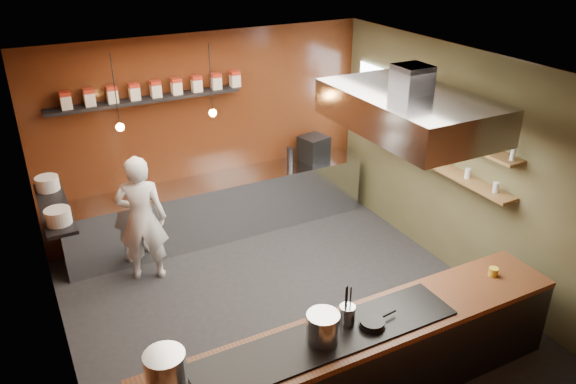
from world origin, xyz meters
TOP-DOWN VIEW (x-y plane):
  - floor at (0.00, 0.00)m, footprint 5.00×5.00m
  - back_wall at (0.00, 2.50)m, footprint 5.00×0.00m
  - left_wall at (-2.50, 0.00)m, footprint 0.00×5.00m
  - right_wall at (2.50, 0.00)m, footprint 0.00×5.00m
  - ceiling at (0.00, 0.00)m, footprint 5.00×5.00m
  - window_pane at (2.45, 1.70)m, footprint 0.00×1.00m
  - prep_counter at (0.00, 2.17)m, footprint 4.60×0.65m
  - pass_counter at (-0.00, -1.60)m, footprint 4.40×0.72m
  - tin_shelf at (-0.90, 2.36)m, footprint 2.60×0.26m
  - plate_shelf at (-2.34, 1.00)m, footprint 0.30×1.40m
  - bottle_shelf_upper at (2.34, 0.30)m, footprint 0.26×2.80m
  - bottle_shelf_lower at (2.34, 0.30)m, footprint 0.26×2.80m
  - extractor_hood at (1.30, -0.40)m, footprint 1.20×2.00m
  - pendant_left at (-1.40, 1.70)m, footprint 0.10×0.10m
  - pendant_right at (-0.20, 1.70)m, footprint 0.10×0.10m
  - storage_tins at (-0.75, 2.36)m, footprint 2.43×0.13m
  - plate_stacks at (-2.34, 1.00)m, footprint 0.26×1.16m
  - bottles at (2.34, 0.30)m, footprint 0.06×2.66m
  - wine_glasses at (2.34, 0.30)m, footprint 0.07×2.37m
  - stockpot_large at (-1.88, -1.50)m, footprint 0.42×0.42m
  - stockpot_small at (-0.47, -1.61)m, footprint 0.36×0.36m
  - utensil_crock at (-0.14, -1.51)m, footprint 0.19×0.19m
  - frying_pan at (0.05, -1.66)m, footprint 0.42×0.25m
  - butter_jar at (1.70, -1.55)m, footprint 0.13×0.13m
  - espresso_machine at (1.63, 2.19)m, footprint 0.47×0.46m
  - chef at (-1.31, 1.54)m, footprint 0.75×0.62m

SIDE VIEW (x-z plane):
  - floor at x=0.00m, z-range 0.00..0.00m
  - prep_counter at x=0.00m, z-range 0.00..0.90m
  - pass_counter at x=0.00m, z-range 0.00..0.94m
  - chef at x=-1.31m, z-range 0.00..1.76m
  - butter_jar at x=1.70m, z-range 0.92..1.01m
  - frying_pan at x=0.05m, z-range 0.94..1.00m
  - utensil_crock at x=-0.14m, z-range 0.94..1.13m
  - stockpot_small at x=-0.47m, z-range 0.94..1.22m
  - espresso_machine at x=1.63m, z-range 0.90..1.30m
  - stockpot_large at x=-1.88m, z-range 0.94..1.27m
  - bottle_shelf_lower at x=2.34m, z-range 1.43..1.47m
  - back_wall at x=0.00m, z-range -1.00..4.00m
  - left_wall at x=-2.50m, z-range -1.00..4.00m
  - right_wall at x=2.50m, z-range -1.00..4.00m
  - wine_glasses at x=2.34m, z-range 1.47..1.60m
  - plate_shelf at x=-2.34m, z-range 1.53..1.57m
  - plate_stacks at x=-2.34m, z-range 1.57..1.73m
  - window_pane at x=2.45m, z-range 1.40..2.40m
  - bottle_shelf_upper at x=2.34m, z-range 1.90..1.94m
  - bottles at x=2.34m, z-range 1.94..2.18m
  - pendant_left at x=-1.40m, z-range 1.68..2.63m
  - pendant_right at x=-0.20m, z-range 1.68..2.63m
  - tin_shelf at x=-0.90m, z-range 2.18..2.22m
  - storage_tins at x=-0.75m, z-range 2.22..2.44m
  - extractor_hood at x=1.30m, z-range 2.15..2.87m
  - ceiling at x=0.00m, z-range 3.00..3.00m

